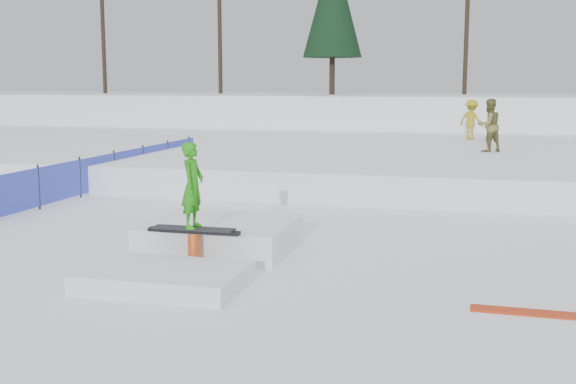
% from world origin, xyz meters
% --- Properties ---
extents(ground, '(120.00, 120.00, 0.00)m').
position_xyz_m(ground, '(0.00, 0.00, 0.00)').
color(ground, white).
extents(snow_berm, '(60.00, 14.00, 2.40)m').
position_xyz_m(snow_berm, '(0.00, 30.00, 1.20)').
color(snow_berm, white).
rests_on(snow_berm, ground).
extents(snow_midrise, '(50.00, 18.00, 0.80)m').
position_xyz_m(snow_midrise, '(0.00, 16.00, 0.40)').
color(snow_midrise, white).
rests_on(snow_midrise, ground).
extents(safety_fence, '(0.05, 16.00, 1.10)m').
position_xyz_m(safety_fence, '(-6.50, 6.60, 0.55)').
color(safety_fence, blue).
rests_on(safety_fence, ground).
extents(walker_olive, '(1.07, 1.04, 1.74)m').
position_xyz_m(walker_olive, '(4.15, 14.06, 1.67)').
color(walker_olive, brown).
rests_on(walker_olive, snow_midrise).
extents(walker_ygreen, '(1.18, 1.01, 1.59)m').
position_xyz_m(walker_ygreen, '(3.53, 19.21, 1.60)').
color(walker_ygreen, '#9D9215').
rests_on(walker_ygreen, snow_midrise).
extents(loose_board_red, '(1.41, 0.31, 0.03)m').
position_xyz_m(loose_board_red, '(4.50, -0.69, 0.01)').
color(loose_board_red, '#B22E0F').
rests_on(loose_board_red, ground).
extents(jib_rail_feature, '(2.60, 4.40, 2.11)m').
position_xyz_m(jib_rail_feature, '(-0.70, 0.98, 0.30)').
color(jib_rail_feature, white).
rests_on(jib_rail_feature, ground).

